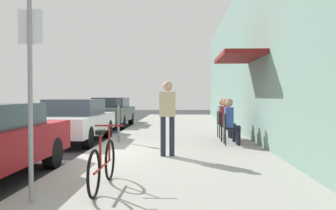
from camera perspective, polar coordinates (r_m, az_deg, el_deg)
name	(u,v)px	position (r m, az deg, el deg)	size (l,w,h in m)	color
ground_plane	(85,158)	(8.89, -13.23, -8.21)	(60.00, 60.00, 0.00)	#2D2D30
sidewalk_slab	(178,144)	(10.54, 1.69, -6.33)	(4.50, 32.00, 0.12)	#9E9B93
building_facade	(261,52)	(10.78, 14.68, 8.25)	(1.40, 32.00, 5.55)	gray
parked_car_1	(75,120)	(11.81, -14.76, -2.35)	(1.80, 4.40, 1.38)	silver
parked_car_2	(111,112)	(17.50, -9.16, -1.05)	(1.80, 4.40, 1.42)	#47514C
parking_meter	(118,116)	(10.73, -7.96, -1.77)	(0.12, 0.10, 1.32)	slate
street_sign	(30,84)	(4.88, -21.23, 3.20)	(0.32, 0.06, 2.60)	gray
bicycle_0	(103,164)	(5.39, -10.43, -9.32)	(0.46, 1.71, 0.90)	black
cafe_chair_0	(229,127)	(10.12, 9.73, -3.46)	(0.45, 0.45, 0.87)	black
seated_patron_0	(231,120)	(10.11, 10.07, -2.38)	(0.43, 0.36, 1.29)	#232838
cafe_chair_1	(225,125)	(10.89, 9.19, -3.12)	(0.50, 0.50, 0.87)	black
seated_patron_1	(227,118)	(10.87, 9.51, -2.11)	(0.47, 0.41, 1.29)	#232838
cafe_chair_2	(222,122)	(11.76, 8.66, -2.78)	(0.46, 0.46, 0.87)	black
seated_patron_2	(224,117)	(11.76, 8.96, -1.84)	(0.44, 0.37, 1.29)	#232838
pedestrian_standing	(167,112)	(8.03, -0.08, -1.16)	(0.36, 0.22, 1.70)	#232838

